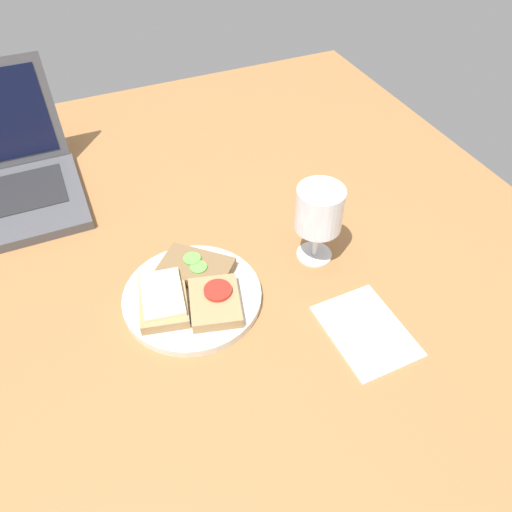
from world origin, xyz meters
The scene contains 7 objects.
wooden_table centered at (0.00, 0.00, 1.50)cm, with size 140.00×140.00×3.00cm, color #9E6B3D.
plate centered at (-1.17, -7.15, 3.71)cm, with size 22.90×22.90×1.42cm, color silver.
sandwich_with_cucumber centered at (1.05, -2.86, 5.43)cm, with size 13.85×13.60×2.39cm.
sandwich_with_cheese centered at (-5.98, -7.36, 5.71)cm, with size 9.83×12.91×2.77cm.
sandwich_with_tomato centered at (1.49, -11.11, 5.50)cm, with size 10.09×11.54×2.61cm.
wine_glass centered at (22.29, -6.06, 13.23)cm, with size 8.06×8.06×14.77cm.
napkin centered at (21.69, -24.33, 3.20)cm, with size 11.51×15.57×0.40cm, color white.
Camera 1 is at (-12.84, -60.24, 67.00)cm, focal length 35.00 mm.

